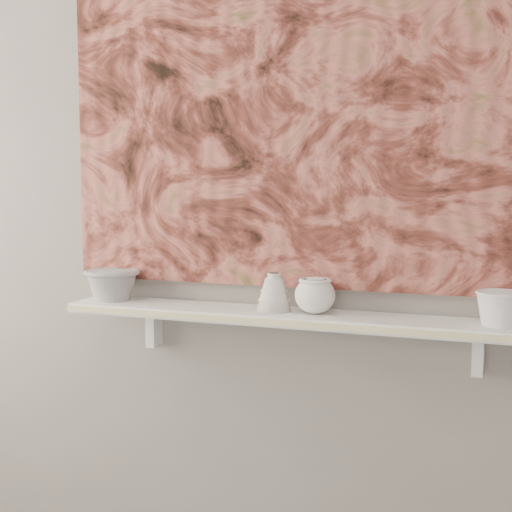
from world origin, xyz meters
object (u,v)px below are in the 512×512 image
at_px(shelf, 297,318).
at_px(cup_cream, 315,295).
at_px(painting, 306,96).
at_px(bowl_white, 500,308).
at_px(bowl_grey, 112,284).
at_px(bell_vessel, 274,292).

distance_m(shelf, cup_cream, 0.09).
xyz_separation_m(painting, cup_cream, (0.05, -0.08, -0.56)).
bearing_deg(painting, bowl_white, -8.43).
xyz_separation_m(shelf, bowl_grey, (-0.60, 0.00, 0.07)).
bearing_deg(bowl_white, shelf, 180.00).
relative_size(bowl_grey, cup_cream, 1.53).
bearing_deg(bowl_grey, shelf, 0.00).
bearing_deg(bell_vessel, bowl_grey, 180.00).
bearing_deg(cup_cream, shelf, 180.00).
relative_size(shelf, bowl_grey, 8.08).
xyz_separation_m(shelf, painting, (0.00, 0.08, 0.62)).
bearing_deg(bowl_grey, bowl_white, 0.00).
bearing_deg(cup_cream, bowl_grey, 180.00).
height_order(bowl_grey, cup_cream, cup_cream).
bearing_deg(bowl_white, bell_vessel, 180.00).
relative_size(cup_cream, bell_vessel, 1.03).
bearing_deg(painting, bowl_grey, -172.36).
distance_m(shelf, bowl_grey, 0.60).
bearing_deg(cup_cream, painting, 123.59).
height_order(painting, bowl_grey, painting).
xyz_separation_m(painting, bowl_grey, (-0.60, -0.08, -0.56)).
xyz_separation_m(bell_vessel, bowl_white, (0.61, 0.00, -0.01)).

